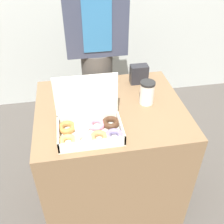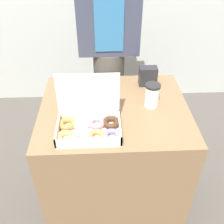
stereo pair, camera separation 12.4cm
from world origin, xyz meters
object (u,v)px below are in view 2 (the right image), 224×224
object	(u,v)px
donut_box	(89,125)
person_customer	(109,44)
napkin_holder	(148,76)
coffee_cup	(152,95)

from	to	relation	value
donut_box	person_customer	distance (m)	0.70
donut_box	napkin_holder	size ratio (longest dim) A/B	2.87
person_customer	coffee_cup	bearing A→B (deg)	-66.22
donut_box	napkin_holder	world-z (taller)	donut_box
napkin_holder	person_customer	size ratio (longest dim) A/B	0.07
coffee_cup	person_customer	size ratio (longest dim) A/B	0.08
donut_box	coffee_cup	world-z (taller)	donut_box
donut_box	person_customer	world-z (taller)	person_customer
donut_box	person_customer	xyz separation A→B (m)	(0.12, 0.68, 0.12)
coffee_cup	napkin_holder	distance (m)	0.22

